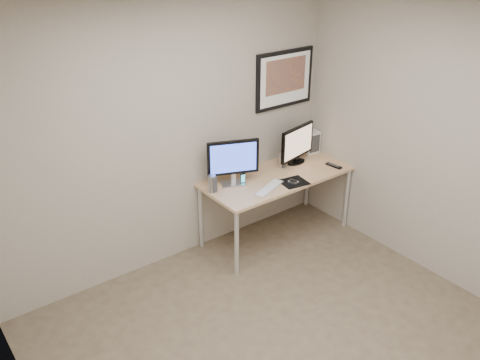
{
  "coord_description": "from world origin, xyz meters",
  "views": [
    {
      "loc": [
        -2.17,
        -2.2,
        3.01
      ],
      "look_at": [
        0.33,
        1.1,
        0.97
      ],
      "focal_mm": 38.0,
      "sensor_mm": 36.0,
      "label": 1
    }
  ],
  "objects_px": {
    "framed_art": "(285,79)",
    "speaker_right": "(282,161)",
    "fan_unit": "(311,142)",
    "monitor_large": "(233,161)",
    "desk": "(277,181)",
    "monitor_tv": "(297,144)",
    "phone_dock": "(243,179)",
    "speaker_left": "(212,184)",
    "keyboard": "(269,188)"
  },
  "relations": [
    {
      "from": "monitor_large",
      "to": "speaker_right",
      "type": "relative_size",
      "value": 2.97
    },
    {
      "from": "desk",
      "to": "monitor_large",
      "type": "relative_size",
      "value": 3.27
    },
    {
      "from": "speaker_left",
      "to": "speaker_right",
      "type": "bearing_deg",
      "value": -11.1
    },
    {
      "from": "desk",
      "to": "monitor_tv",
      "type": "distance_m",
      "value": 0.49
    },
    {
      "from": "framed_art",
      "to": "speaker_left",
      "type": "bearing_deg",
      "value": -167.73
    },
    {
      "from": "keyboard",
      "to": "phone_dock",
      "type": "bearing_deg",
      "value": 100.46
    },
    {
      "from": "monitor_large",
      "to": "phone_dock",
      "type": "xyz_separation_m",
      "value": [
        0.08,
        -0.05,
        -0.2
      ]
    },
    {
      "from": "speaker_right",
      "to": "monitor_tv",
      "type": "bearing_deg",
      "value": 6.95
    },
    {
      "from": "monitor_tv",
      "to": "keyboard",
      "type": "bearing_deg",
      "value": -167.5
    },
    {
      "from": "speaker_right",
      "to": "phone_dock",
      "type": "xyz_separation_m",
      "value": [
        -0.57,
        -0.06,
        -0.02
      ]
    },
    {
      "from": "speaker_left",
      "to": "keyboard",
      "type": "height_order",
      "value": "speaker_left"
    },
    {
      "from": "framed_art",
      "to": "speaker_right",
      "type": "xyz_separation_m",
      "value": [
        -0.19,
        -0.22,
        -0.81
      ]
    },
    {
      "from": "phone_dock",
      "to": "speaker_left",
      "type": "bearing_deg",
      "value": -174.82
    },
    {
      "from": "phone_dock",
      "to": "fan_unit",
      "type": "distance_m",
      "value": 1.13
    },
    {
      "from": "phone_dock",
      "to": "keyboard",
      "type": "height_order",
      "value": "phone_dock"
    },
    {
      "from": "speaker_left",
      "to": "fan_unit",
      "type": "relative_size",
      "value": 0.72
    },
    {
      "from": "phone_dock",
      "to": "monitor_large",
      "type": "bearing_deg",
      "value": 156.69
    },
    {
      "from": "fan_unit",
      "to": "framed_art",
      "type": "bearing_deg",
      "value": 168.96
    },
    {
      "from": "framed_art",
      "to": "fan_unit",
      "type": "xyz_separation_m",
      "value": [
        0.36,
        -0.1,
        -0.76
      ]
    },
    {
      "from": "speaker_right",
      "to": "keyboard",
      "type": "bearing_deg",
      "value": -137.69
    },
    {
      "from": "desk",
      "to": "monitor_large",
      "type": "distance_m",
      "value": 0.6
    },
    {
      "from": "framed_art",
      "to": "speaker_right",
      "type": "relative_size",
      "value": 4.55
    },
    {
      "from": "monitor_tv",
      "to": "phone_dock",
      "type": "bearing_deg",
      "value": 172.04
    },
    {
      "from": "framed_art",
      "to": "monitor_tv",
      "type": "xyz_separation_m",
      "value": [
        0.02,
        -0.22,
        -0.67
      ]
    },
    {
      "from": "fan_unit",
      "to": "monitor_tv",
      "type": "bearing_deg",
      "value": -155.95
    },
    {
      "from": "desk",
      "to": "fan_unit",
      "type": "height_order",
      "value": "fan_unit"
    },
    {
      "from": "monitor_large",
      "to": "fan_unit",
      "type": "relative_size",
      "value": 1.92
    },
    {
      "from": "phone_dock",
      "to": "keyboard",
      "type": "xyz_separation_m",
      "value": [
        0.15,
        -0.23,
        -0.05
      ]
    },
    {
      "from": "desk",
      "to": "monitor_tv",
      "type": "bearing_deg",
      "value": 16.99
    },
    {
      "from": "phone_dock",
      "to": "fan_unit",
      "type": "height_order",
      "value": "fan_unit"
    },
    {
      "from": "desk",
      "to": "phone_dock",
      "type": "height_order",
      "value": "phone_dock"
    },
    {
      "from": "monitor_tv",
      "to": "speaker_left",
      "type": "xyz_separation_m",
      "value": [
        -1.13,
        -0.02,
        -0.13
      ]
    },
    {
      "from": "speaker_left",
      "to": "fan_unit",
      "type": "distance_m",
      "value": 1.47
    },
    {
      "from": "framed_art",
      "to": "speaker_right",
      "type": "bearing_deg",
      "value": -130.76
    },
    {
      "from": "desk",
      "to": "keyboard",
      "type": "xyz_separation_m",
      "value": [
        -0.26,
        -0.18,
        0.07
      ]
    },
    {
      "from": "framed_art",
      "to": "speaker_right",
      "type": "distance_m",
      "value": 0.86
    },
    {
      "from": "desk",
      "to": "monitor_large",
      "type": "height_order",
      "value": "monitor_large"
    },
    {
      "from": "framed_art",
      "to": "monitor_large",
      "type": "height_order",
      "value": "framed_art"
    },
    {
      "from": "desk",
      "to": "phone_dock",
      "type": "distance_m",
      "value": 0.43
    },
    {
      "from": "speaker_right",
      "to": "phone_dock",
      "type": "relative_size",
      "value": 1.39
    },
    {
      "from": "speaker_left",
      "to": "keyboard",
      "type": "distance_m",
      "value": 0.57
    },
    {
      "from": "monitor_large",
      "to": "phone_dock",
      "type": "height_order",
      "value": "monitor_large"
    },
    {
      "from": "speaker_right",
      "to": "desk",
      "type": "bearing_deg",
      "value": -137.15
    },
    {
      "from": "phone_dock",
      "to": "fan_unit",
      "type": "bearing_deg",
      "value": 20.41
    },
    {
      "from": "monitor_tv",
      "to": "phone_dock",
      "type": "distance_m",
      "value": 0.8
    },
    {
      "from": "framed_art",
      "to": "fan_unit",
      "type": "bearing_deg",
      "value": -15.45
    },
    {
      "from": "speaker_left",
      "to": "phone_dock",
      "type": "relative_size",
      "value": 1.54
    },
    {
      "from": "monitor_large",
      "to": "speaker_left",
      "type": "xyz_separation_m",
      "value": [
        -0.27,
        -0.02,
        -0.17
      ]
    },
    {
      "from": "fan_unit",
      "to": "phone_dock",
      "type": "bearing_deg",
      "value": -166.49
    },
    {
      "from": "speaker_left",
      "to": "framed_art",
      "type": "bearing_deg",
      "value": -0.34
    }
  ]
}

